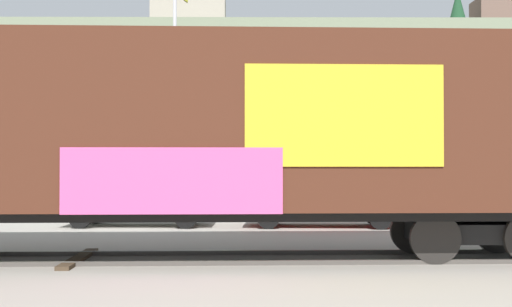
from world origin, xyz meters
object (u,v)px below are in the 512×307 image
freight_car (193,129)px  parked_car_red (322,199)px  flagpole (177,64)px  parked_car_white (136,196)px

freight_car → parked_car_red: 7.73m
flagpole → parked_car_white: size_ratio=1.89×
parked_car_white → freight_car: bearing=-72.1°
flagpole → parked_car_white: flagpole is taller
freight_car → parked_car_white: 7.61m
parked_car_white → parked_car_red: (5.43, -0.22, -0.08)m
parked_car_white → parked_car_red: size_ratio=0.94×
freight_car → flagpole: 10.02m
freight_car → flagpole: bearing=98.2°
parked_car_red → flagpole: bearing=149.3°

